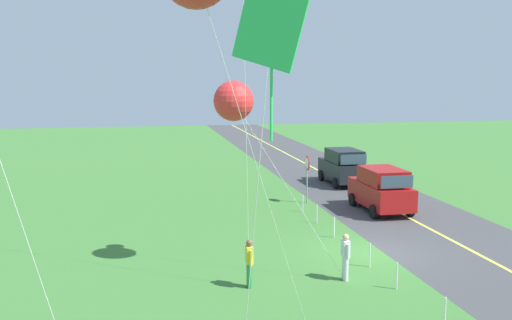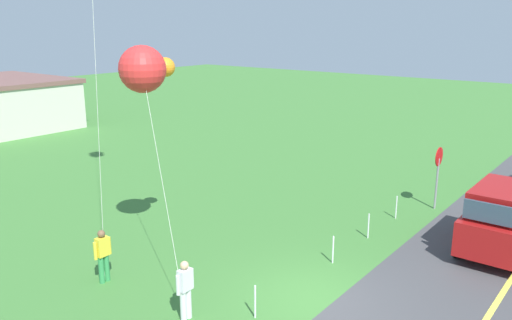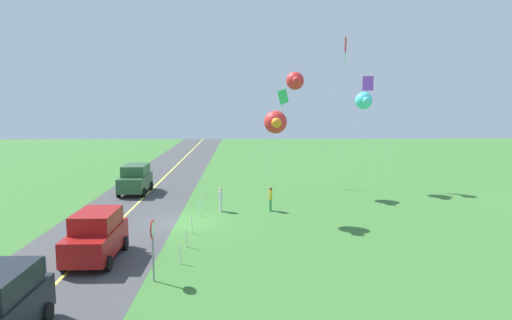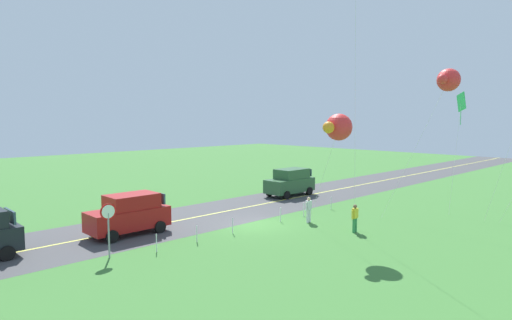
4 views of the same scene
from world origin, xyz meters
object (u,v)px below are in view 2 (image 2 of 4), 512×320
Objects in this scene: car_suv_foreground at (504,218)px; stop_sign at (438,166)px; kite_red_low at (144,69)px; person_adult_near at (185,288)px; person_adult_companion at (103,254)px.

stop_sign reaches higher than car_suv_foreground.
person_adult_near is at bearing -119.82° from kite_red_low.
car_suv_foreground is 0.66× the size of kite_red_low.
person_adult_near is (-9.28, 5.26, -0.29)m from car_suv_foreground.
car_suv_foreground is at bearing -10.66° from person_adult_companion.
kite_red_low is at bearing 36.75° from person_adult_companion.
car_suv_foreground is at bearing -130.67° from stop_sign.
stop_sign reaches higher than person_adult_near.
person_adult_companion is at bearing -125.54° from person_adult_near.
car_suv_foreground reaches higher than person_adult_companion.
stop_sign is 0.38× the size of kite_red_low.
person_adult_companion is 0.24× the size of kite_red_low.
person_adult_near is 3.29m from person_adult_companion.
person_adult_companion is at bearing 137.47° from car_suv_foreground.
person_adult_near is (-11.96, 2.14, -0.94)m from stop_sign.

